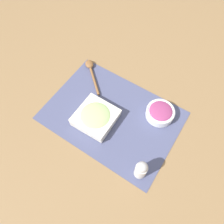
{
  "coord_description": "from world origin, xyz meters",
  "views": [
    {
      "loc": [
        -0.25,
        0.38,
        0.86
      ],
      "look_at": [
        0.0,
        0.0,
        0.03
      ],
      "focal_mm": 35.0,
      "sensor_mm": 36.0,
      "label": 1
    }
  ],
  "objects_px": {
    "cucumber_bowl": "(96,117)",
    "pepper_shaker": "(141,170)",
    "onion_bowl": "(160,112)",
    "wooden_spoon": "(91,70)"
  },
  "relations": [
    {
      "from": "onion_bowl",
      "to": "wooden_spoon",
      "type": "distance_m",
      "value": 0.4
    },
    {
      "from": "onion_bowl",
      "to": "wooden_spoon",
      "type": "relative_size",
      "value": 0.69
    },
    {
      "from": "onion_bowl",
      "to": "cucumber_bowl",
      "type": "height_order",
      "value": "cucumber_bowl"
    },
    {
      "from": "pepper_shaker",
      "to": "cucumber_bowl",
      "type": "bearing_deg",
      "value": -19.6
    },
    {
      "from": "onion_bowl",
      "to": "wooden_spoon",
      "type": "xyz_separation_m",
      "value": [
        0.4,
        -0.04,
        -0.02
      ]
    },
    {
      "from": "onion_bowl",
      "to": "pepper_shaker",
      "type": "distance_m",
      "value": 0.28
    },
    {
      "from": "cucumber_bowl",
      "to": "pepper_shaker",
      "type": "distance_m",
      "value": 0.29
    },
    {
      "from": "cucumber_bowl",
      "to": "pepper_shaker",
      "type": "xyz_separation_m",
      "value": [
        -0.28,
        0.1,
        0.03
      ]
    },
    {
      "from": "cucumber_bowl",
      "to": "pepper_shaker",
      "type": "height_order",
      "value": "pepper_shaker"
    },
    {
      "from": "onion_bowl",
      "to": "pepper_shaker",
      "type": "relative_size",
      "value": 1.12
    }
  ]
}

